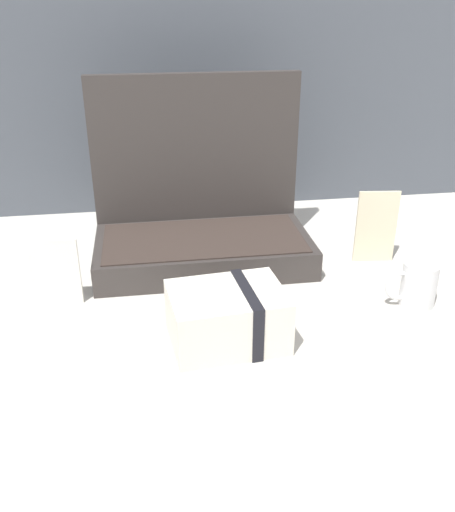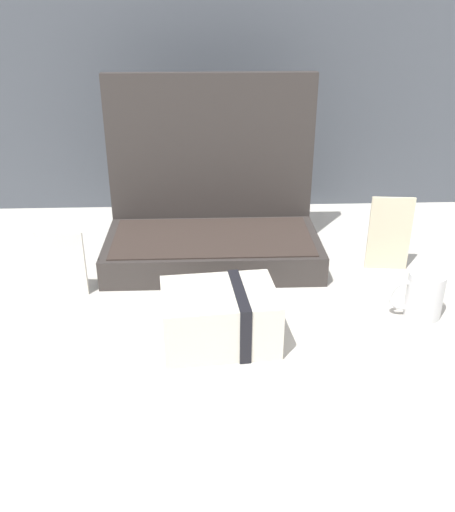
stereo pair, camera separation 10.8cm
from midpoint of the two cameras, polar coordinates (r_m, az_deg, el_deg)
ground_plane at (r=1.16m, az=3.96°, el=-4.55°), size 6.00×6.00×0.00m
open_suitcase at (r=1.30m, az=0.79°, el=3.97°), size 0.49×0.27×0.41m
cream_toiletry_bag at (r=1.00m, az=2.46°, el=-6.26°), size 0.22×0.17×0.11m
coffee_mug at (r=1.16m, az=21.86°, el=-3.76°), size 0.11×0.07×0.09m
info_card_left at (r=1.18m, az=-14.02°, el=-0.84°), size 0.10×0.01×0.14m
poster_card_right at (r=1.31m, az=18.47°, el=2.11°), size 0.09×0.02×0.17m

